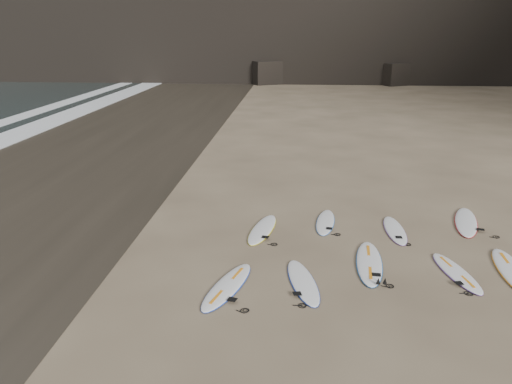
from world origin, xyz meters
TOP-DOWN VIEW (x-y plane):
  - ground at (0.00, 0.00)m, footprint 240.00×240.00m
  - wet_sand at (-13.00, 10.00)m, footprint 12.00×200.00m
  - surfboard_0 at (-3.91, -1.23)m, footprint 1.30×2.58m
  - surfboard_1 at (-2.11, -0.86)m, footprint 1.07×2.45m
  - surfboard_2 at (-0.36, 0.31)m, footprint 0.90×2.75m
  - surfboard_3 at (1.76, -0.08)m, footprint 1.01×2.35m
  - surfboard_4 at (3.20, 0.11)m, footprint 0.87×2.76m
  - surfboard_5 at (-3.31, 2.38)m, footprint 1.05×2.56m
  - surfboard_6 at (-1.35, 3.15)m, footprint 0.82×2.30m
  - surfboard_7 at (0.73, 2.64)m, footprint 0.57×2.31m
  - surfboard_8 at (3.11, 3.50)m, footprint 1.34×2.78m

SIDE VIEW (x-z plane):
  - ground at x=0.00m, z-range 0.00..0.00m
  - wet_sand at x=-13.00m, z-range 0.00..0.01m
  - surfboard_6 at x=-1.35m, z-range 0.00..0.08m
  - surfboard_3 at x=1.76m, z-range 0.00..0.08m
  - surfboard_7 at x=0.73m, z-range 0.00..0.08m
  - surfboard_1 at x=-2.11m, z-range 0.00..0.09m
  - surfboard_5 at x=-3.31m, z-range 0.00..0.09m
  - surfboard_0 at x=-3.91m, z-range 0.00..0.09m
  - surfboard_2 at x=-0.36m, z-range 0.00..0.10m
  - surfboard_8 at x=3.11m, z-range 0.00..0.10m
  - surfboard_4 at x=3.20m, z-range 0.00..0.10m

